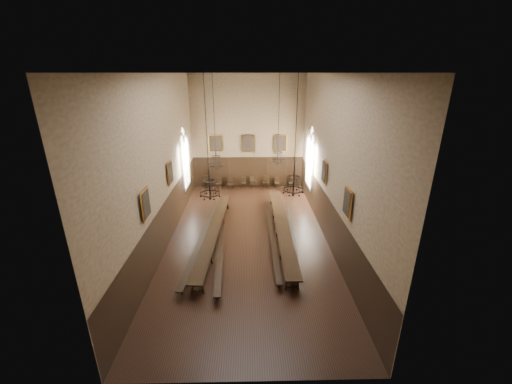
{
  "coord_description": "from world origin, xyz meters",
  "views": [
    {
      "loc": [
        0.11,
        -16.02,
        9.0
      ],
      "look_at": [
        0.49,
        1.5,
        2.32
      ],
      "focal_mm": 22.0,
      "sensor_mm": 36.0,
      "label": 1
    }
  ],
  "objects_px": {
    "chair_6": "(277,185)",
    "bench_left_inner": "(221,236)",
    "chandelier_front_right": "(294,183)",
    "chair_2": "(230,185)",
    "bench_left_outer": "(204,234)",
    "chair_3": "(243,185)",
    "table_right": "(281,230)",
    "chandelier_front_left": "(210,187)",
    "chair_0": "(206,185)",
    "chair_5": "(266,184)",
    "chandelier_back_left": "(216,159)",
    "table_left": "(214,235)",
    "chair_4": "(253,185)",
    "bench_right_inner": "(271,235)",
    "bench_right_outer": "(292,235)",
    "chandelier_back_right": "(278,155)",
    "chair_7": "(291,185)",
    "chair_1": "(219,185)"
  },
  "relations": [
    {
      "from": "chair_2",
      "to": "bench_left_outer",
      "type": "bearing_deg",
      "value": -107.9
    },
    {
      "from": "bench_left_outer",
      "to": "chair_3",
      "type": "xyz_separation_m",
      "value": [
        2.1,
        8.47,
        -0.04
      ]
    },
    {
      "from": "chandelier_front_right",
      "to": "bench_left_outer",
      "type": "bearing_deg",
      "value": 146.23
    },
    {
      "from": "chair_1",
      "to": "chair_2",
      "type": "relative_size",
      "value": 0.97
    },
    {
      "from": "bench_right_inner",
      "to": "chair_0",
      "type": "height_order",
      "value": "chair_0"
    },
    {
      "from": "bench_right_outer",
      "to": "bench_right_inner",
      "type": "bearing_deg",
      "value": -179.15
    },
    {
      "from": "chair_4",
      "to": "chandelier_back_right",
      "type": "relative_size",
      "value": 0.19
    },
    {
      "from": "chandelier_front_right",
      "to": "chair_2",
      "type": "bearing_deg",
      "value": 107.12
    },
    {
      "from": "chair_1",
      "to": "chandelier_front_right",
      "type": "height_order",
      "value": "chandelier_front_right"
    },
    {
      "from": "bench_right_outer",
      "to": "chair_4",
      "type": "relative_size",
      "value": 9.33
    },
    {
      "from": "chandelier_back_left",
      "to": "chair_6",
      "type": "bearing_deg",
      "value": 55.03
    },
    {
      "from": "table_left",
      "to": "chandelier_front_right",
      "type": "distance_m",
      "value": 6.29
    },
    {
      "from": "chair_2",
      "to": "chair_3",
      "type": "height_order",
      "value": "chair_2"
    },
    {
      "from": "bench_right_inner",
      "to": "chair_1",
      "type": "xyz_separation_m",
      "value": [
        -3.77,
        8.63,
        0.01
      ]
    },
    {
      "from": "chandelier_front_right",
      "to": "chair_6",
      "type": "bearing_deg",
      "value": 88.31
    },
    {
      "from": "table_right",
      "to": "chair_4",
      "type": "relative_size",
      "value": 11.15
    },
    {
      "from": "bench_right_outer",
      "to": "chair_1",
      "type": "bearing_deg",
      "value": 119.87
    },
    {
      "from": "chair_1",
      "to": "chair_6",
      "type": "relative_size",
      "value": 1.03
    },
    {
      "from": "chair_0",
      "to": "chandelier_back_left",
      "type": "distance_m",
      "value": 7.47
    },
    {
      "from": "table_left",
      "to": "bench_left_inner",
      "type": "distance_m",
      "value": 0.39
    },
    {
      "from": "chandelier_front_left",
      "to": "chair_2",
      "type": "bearing_deg",
      "value": 89.05
    },
    {
      "from": "chair_2",
      "to": "chair_6",
      "type": "height_order",
      "value": "chair_2"
    },
    {
      "from": "chandelier_front_left",
      "to": "chair_3",
      "type": "bearing_deg",
      "value": 83.76
    },
    {
      "from": "bench_left_outer",
      "to": "chair_3",
      "type": "distance_m",
      "value": 8.73
    },
    {
      "from": "bench_right_outer",
      "to": "chair_3",
      "type": "relative_size",
      "value": 10.11
    },
    {
      "from": "bench_right_outer",
      "to": "chair_7",
      "type": "height_order",
      "value": "chair_7"
    },
    {
      "from": "chandelier_front_left",
      "to": "bench_left_inner",
      "type": "bearing_deg",
      "value": 87.09
    },
    {
      "from": "chair_3",
      "to": "chair_5",
      "type": "distance_m",
      "value": 1.88
    },
    {
      "from": "bench_left_outer",
      "to": "chair_4",
      "type": "xyz_separation_m",
      "value": [
        2.91,
        8.45,
        -0.02
      ]
    },
    {
      "from": "chair_3",
      "to": "chair_6",
      "type": "distance_m",
      "value": 2.83
    },
    {
      "from": "chair_3",
      "to": "chair_4",
      "type": "bearing_deg",
      "value": 16.84
    },
    {
      "from": "chandelier_back_left",
      "to": "chair_3",
      "type": "bearing_deg",
      "value": 76.52
    },
    {
      "from": "chair_1",
      "to": "chair_4",
      "type": "bearing_deg",
      "value": 4.08
    },
    {
      "from": "chair_7",
      "to": "chair_1",
      "type": "bearing_deg",
      "value": 176.68
    },
    {
      "from": "chandelier_front_left",
      "to": "bench_right_outer",
      "type": "bearing_deg",
      "value": 33.56
    },
    {
      "from": "bench_left_inner",
      "to": "chair_5",
      "type": "xyz_separation_m",
      "value": [
        2.99,
        8.81,
        -0.01
      ]
    },
    {
      "from": "chair_0",
      "to": "chair_5",
      "type": "height_order",
      "value": "chair_0"
    },
    {
      "from": "table_left",
      "to": "bench_left_outer",
      "type": "distance_m",
      "value": 0.7
    },
    {
      "from": "chair_7",
      "to": "chandelier_front_right",
      "type": "bearing_deg",
      "value": -100.4
    },
    {
      "from": "table_left",
      "to": "chandelier_front_right",
      "type": "relative_size",
      "value": 1.99
    },
    {
      "from": "bench_left_inner",
      "to": "bench_right_inner",
      "type": "relative_size",
      "value": 1.14
    },
    {
      "from": "table_right",
      "to": "bench_left_outer",
      "type": "height_order",
      "value": "table_right"
    },
    {
      "from": "table_right",
      "to": "chair_3",
      "type": "distance_m",
      "value": 8.65
    },
    {
      "from": "chair_6",
      "to": "bench_left_inner",
      "type": "bearing_deg",
      "value": -118.07
    },
    {
      "from": "chair_3",
      "to": "chandelier_front_left",
      "type": "distance_m",
      "value": 12.17
    },
    {
      "from": "bench_left_inner",
      "to": "chandelier_back_left",
      "type": "relative_size",
      "value": 2.0
    },
    {
      "from": "table_left",
      "to": "chair_3",
      "type": "xyz_separation_m",
      "value": [
        1.5,
        8.82,
        -0.12
      ]
    },
    {
      "from": "table_right",
      "to": "bench_right_outer",
      "type": "height_order",
      "value": "table_right"
    },
    {
      "from": "table_right",
      "to": "chandelier_front_left",
      "type": "xyz_separation_m",
      "value": [
        -3.63,
        -3.11,
        3.84
      ]
    },
    {
      "from": "bench_right_inner",
      "to": "chair_1",
      "type": "bearing_deg",
      "value": 113.58
    }
  ]
}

